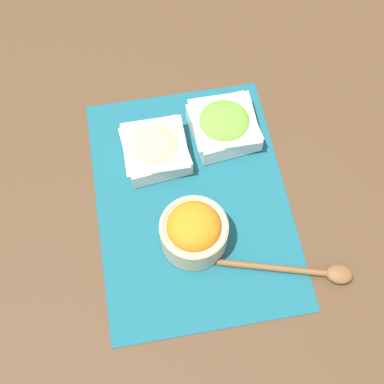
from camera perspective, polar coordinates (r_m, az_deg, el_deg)
ground_plane at (r=1.03m, az=0.00°, el=-0.85°), size 3.00×3.00×0.00m
placemat at (r=1.03m, az=0.00°, el=-0.81°), size 0.51×0.37×0.00m
cucumber_bowl at (r=1.05m, az=-3.95°, el=4.57°), size 0.13×0.13×0.05m
carrot_bowl at (r=0.95m, az=0.20°, el=-4.14°), size 0.12×0.12×0.09m
lettuce_bowl at (r=1.08m, az=3.42°, el=7.13°), size 0.14×0.14×0.06m
wooden_spoon at (r=0.99m, az=12.49°, el=-8.26°), size 0.09×0.24×0.02m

